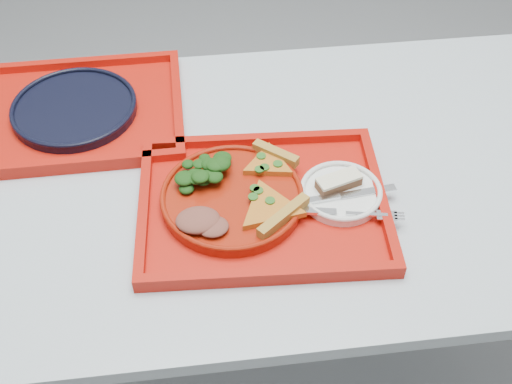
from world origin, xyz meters
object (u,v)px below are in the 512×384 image
at_px(dinner_plate, 232,199).
at_px(navy_plate, 75,109).
at_px(dessert_bar, 339,182).
at_px(tray_main, 263,206).
at_px(tray_far, 76,115).

xyz_separation_m(dinner_plate, navy_plate, (-0.30, 0.30, -0.00)).
bearing_deg(dessert_bar, dinner_plate, 163.40).
bearing_deg(navy_plate, dessert_bar, -30.19).
height_order(dinner_plate, dessert_bar, dessert_bar).
relative_size(tray_main, dinner_plate, 1.73).
xyz_separation_m(tray_far, dinner_plate, (0.30, -0.30, 0.02)).
bearing_deg(tray_main, dinner_plate, 172.91).
height_order(tray_far, dinner_plate, dinner_plate).
xyz_separation_m(tray_main, dinner_plate, (-0.05, 0.01, 0.02)).
xyz_separation_m(tray_main, tray_far, (-0.36, 0.31, 0.00)).
bearing_deg(tray_far, dinner_plate, -44.62).
bearing_deg(dinner_plate, tray_far, 135.82).
bearing_deg(dessert_bar, tray_main, 167.84).
distance_m(dinner_plate, navy_plate, 0.43).
relative_size(tray_main, navy_plate, 1.73).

